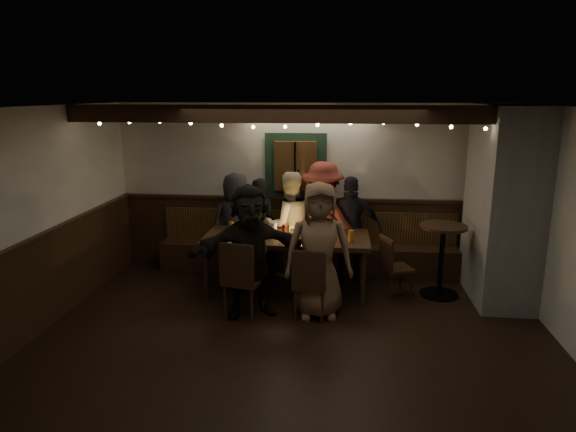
# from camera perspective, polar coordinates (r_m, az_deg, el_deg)

# --- Properties ---
(room) EXTENTS (6.02, 5.01, 2.62)m
(room) POSITION_cam_1_polar(r_m,az_deg,el_deg) (7.05, 10.39, -0.41)
(room) COLOR black
(room) RESTS_ON ground
(dining_table) EXTENTS (2.28, 0.98, 0.99)m
(dining_table) POSITION_cam_1_polar(r_m,az_deg,el_deg) (7.13, -0.20, -2.77)
(dining_table) COLOR black
(dining_table) RESTS_ON ground
(chair_near_left) EXTENTS (0.54, 0.54, 0.99)m
(chair_near_left) POSITION_cam_1_polar(r_m,az_deg,el_deg) (6.37, -5.28, -6.59)
(chair_near_left) COLOR black
(chair_near_left) RESTS_ON ground
(chair_near_right) EXTENTS (0.46, 0.46, 0.91)m
(chair_near_right) POSITION_cam_1_polar(r_m,az_deg,el_deg) (6.33, 2.46, -7.15)
(chair_near_right) COLOR black
(chair_near_right) RESTS_ON ground
(chair_end) EXTENTS (0.49, 0.49, 0.84)m
(chair_end) POSITION_cam_1_polar(r_m,az_deg,el_deg) (7.20, 11.45, -5.14)
(chair_end) COLOR black
(chair_end) RESTS_ON ground
(high_top) EXTENTS (0.63, 0.63, 1.01)m
(high_top) POSITION_cam_1_polar(r_m,az_deg,el_deg) (7.32, 16.73, -3.78)
(high_top) COLOR black
(high_top) RESTS_ON ground
(person_a) EXTENTS (0.91, 0.77, 1.58)m
(person_a) POSITION_cam_1_polar(r_m,az_deg,el_deg) (7.88, -5.75, -0.90)
(person_a) COLOR black
(person_a) RESTS_ON ground
(person_b) EXTENTS (0.65, 0.55, 1.51)m
(person_b) POSITION_cam_1_polar(r_m,az_deg,el_deg) (7.83, -3.03, -1.20)
(person_b) COLOR black
(person_b) RESTS_ON ground
(person_c) EXTENTS (0.95, 0.85, 1.61)m
(person_c) POSITION_cam_1_polar(r_m,az_deg,el_deg) (7.73, 0.13, -0.99)
(person_c) COLOR beige
(person_c) RESTS_ON ground
(person_d) EXTENTS (1.29, 1.00, 1.76)m
(person_d) POSITION_cam_1_polar(r_m,az_deg,el_deg) (7.75, 3.87, -0.43)
(person_d) COLOR maroon
(person_d) RESTS_ON ground
(person_e) EXTENTS (0.91, 0.39, 1.56)m
(person_e) POSITION_cam_1_polar(r_m,az_deg,el_deg) (7.73, 7.01, -1.31)
(person_e) COLOR black
(person_e) RESTS_ON ground
(person_f) EXTENTS (1.62, 1.02, 1.67)m
(person_f) POSITION_cam_1_polar(r_m,az_deg,el_deg) (6.39, -4.26, -3.89)
(person_f) COLOR black
(person_f) RESTS_ON ground
(person_g) EXTENTS (0.90, 0.65, 1.71)m
(person_g) POSITION_cam_1_polar(r_m,az_deg,el_deg) (6.33, 3.42, -3.85)
(person_g) COLOR #836046
(person_g) RESTS_ON ground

